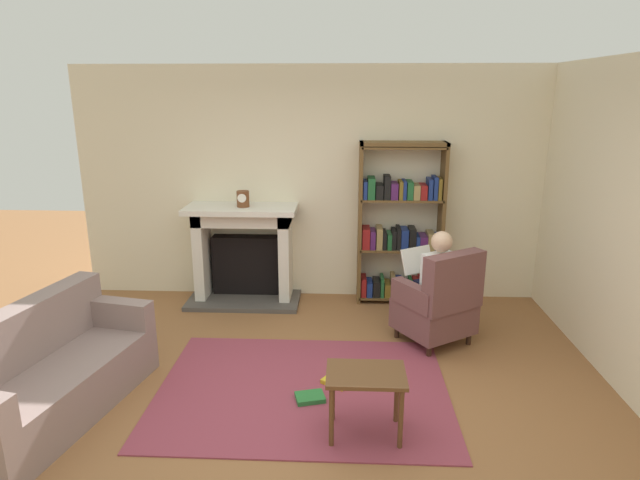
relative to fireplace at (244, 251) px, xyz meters
The scene contains 12 objects.
ground 2.52m from the fireplace, 69.80° to the right, with size 14.00×14.00×0.00m, color #8E5D36.
back_wall 1.16m from the fireplace, 16.69° to the left, with size 5.60×0.10×2.70m, color beige.
side_wall_right 3.72m from the fireplace, 16.67° to the right, with size 0.10×5.20×2.70m, color beige.
area_rug 2.25m from the fireplace, 67.06° to the right, with size 2.40×1.80×0.01m, color #8B3747.
fireplace is the anchor object (origin of this frame).
mantel_clock 0.64m from the fireplace, 72.52° to the right, with size 0.14×0.14×0.18m.
bookshelf 1.83m from the fireplace, ahead, with size 0.97×0.32×1.87m.
armchair_reading 2.37m from the fireplace, 27.23° to the right, with size 0.88×0.87×0.97m.
seated_reader 2.26m from the fireplace, 25.76° to the right, with size 0.55×0.59×1.14m.
sofa_floral 2.65m from the fireplace, 113.74° to the right, with size 1.05×1.81×0.85m.
side_table 2.90m from the fireplace, 62.46° to the right, with size 0.56×0.39×0.50m.
scattered_books 2.34m from the fireplace, 63.43° to the right, with size 0.48×0.50×0.04m.
Camera 1 is at (0.33, -3.64, 2.40)m, focal length 29.93 mm.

